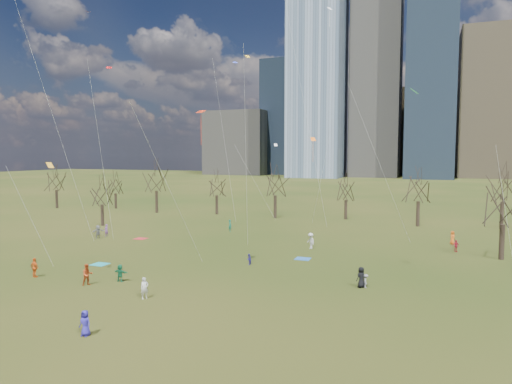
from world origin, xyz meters
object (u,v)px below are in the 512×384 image
(person_0, at_px, (85,323))
(blanket_crimson, at_px, (141,239))
(person_1, at_px, (145,288))
(person_2, at_px, (87,275))
(blanket_navy, at_px, (303,259))
(person_4, at_px, (35,268))
(blanket_teal, at_px, (100,264))

(person_0, bearing_deg, blanket_crimson, 121.49)
(person_1, bearing_deg, person_0, -138.73)
(person_2, bearing_deg, person_0, -104.88)
(blanket_crimson, bearing_deg, blanket_navy, -9.15)
(person_0, height_order, person_4, person_4)
(blanket_navy, relative_size, blanket_crimson, 1.00)
(person_1, distance_m, person_2, 6.90)
(person_2, distance_m, person_4, 6.33)
(person_0, distance_m, person_4, 16.71)
(blanket_crimson, xyz_separation_m, person_4, (2.37, -19.80, 0.89))
(blanket_teal, bearing_deg, person_2, -57.75)
(blanket_navy, bearing_deg, person_4, -142.80)
(blanket_crimson, relative_size, person_4, 0.88)
(blanket_crimson, relative_size, person_0, 0.98)
(blanket_teal, relative_size, blanket_navy, 1.00)
(blanket_navy, distance_m, blanket_crimson, 23.77)
(blanket_teal, height_order, person_0, person_0)
(person_1, distance_m, person_4, 13.20)
(person_2, bearing_deg, person_4, 121.59)
(blanket_teal, relative_size, blanket_crimson, 1.00)
(person_0, distance_m, person_1, 7.58)
(person_0, xyz_separation_m, person_2, (-7.59, 8.91, 0.13))
(person_0, bearing_deg, person_2, 132.66)
(blanket_navy, height_order, person_1, person_1)
(blanket_teal, xyz_separation_m, person_1, (10.87, -7.87, 0.83))
(blanket_navy, distance_m, person_2, 22.06)
(person_4, bearing_deg, person_1, -176.67)
(blanket_navy, bearing_deg, person_0, -105.87)
(blanket_navy, bearing_deg, person_2, -132.10)
(blanket_crimson, relative_size, person_1, 0.94)
(person_0, bearing_deg, blanket_teal, 129.41)
(blanket_navy, xyz_separation_m, person_1, (-8.01, -17.72, 0.83))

